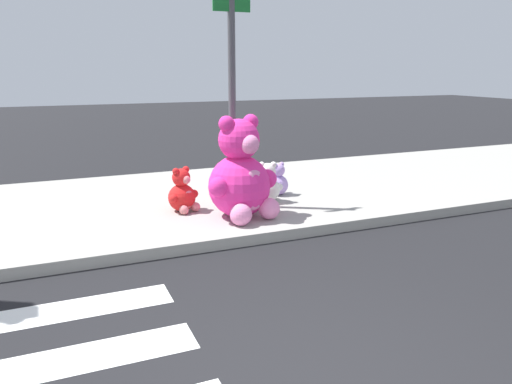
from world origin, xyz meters
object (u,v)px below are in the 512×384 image
(plush_red, at_px, (183,194))
(plush_lavender, at_px, (277,182))
(sign_pole, at_px, (232,95))
(plush_yellow, at_px, (238,180))
(plush_pink_large, at_px, (241,177))
(plush_white, at_px, (267,186))

(plush_red, relative_size, plush_lavender, 1.20)
(sign_pole, height_order, plush_yellow, sign_pole)
(sign_pole, xyz_separation_m, plush_pink_large, (-0.10, -0.59, -1.11))
(sign_pole, relative_size, plush_yellow, 5.81)
(plush_lavender, distance_m, plush_yellow, 0.69)
(plush_red, relative_size, plush_yellow, 1.22)
(plush_yellow, height_order, plush_white, plush_white)
(plush_lavender, bearing_deg, plush_pink_large, -136.92)
(sign_pole, bearing_deg, plush_pink_large, -99.30)
(plush_red, bearing_deg, plush_lavender, 11.60)
(plush_pink_large, bearing_deg, plush_white, 41.83)
(sign_pole, height_order, plush_lavender, sign_pole)
(plush_red, bearing_deg, sign_pole, -1.03)
(plush_lavender, bearing_deg, plush_red, -168.40)
(plush_pink_large, height_order, plush_red, plush_pink_large)
(plush_white, bearing_deg, plush_red, -179.72)
(plush_red, distance_m, plush_lavender, 1.76)
(sign_pole, xyz_separation_m, plush_red, (-0.80, 0.01, -1.43))
(plush_pink_large, xyz_separation_m, plush_lavender, (1.03, 0.96, -0.36))
(sign_pole, distance_m, plush_pink_large, 1.27)
(plush_yellow, bearing_deg, plush_pink_large, -109.18)
(plush_lavender, relative_size, plush_yellow, 1.01)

